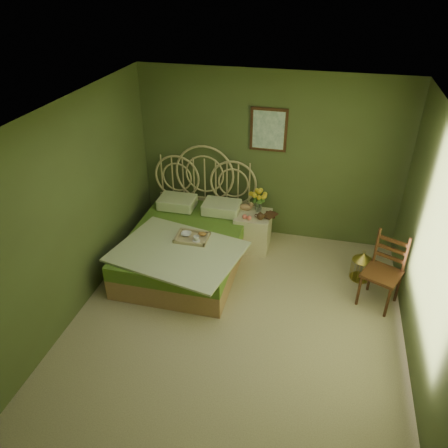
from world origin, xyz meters
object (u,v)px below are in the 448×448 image
(bed, at_px, (187,243))
(nightstand, at_px, (253,226))
(chair, at_px, (383,265))
(birdcage, at_px, (362,266))

(bed, xyz_separation_m, nightstand, (0.87, 0.63, 0.04))
(nightstand, relative_size, chair, 1.02)
(chair, xyz_separation_m, birdcage, (-0.19, 0.40, -0.34))
(bed, distance_m, chair, 2.70)
(birdcage, bearing_deg, chair, -64.40)
(nightstand, distance_m, chair, 2.02)
(nightstand, distance_m, birdcage, 1.69)
(nightstand, height_order, birdcage, nightstand)
(chair, bearing_deg, nightstand, 178.71)
(bed, xyz_separation_m, birdcage, (2.49, 0.18, -0.11))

